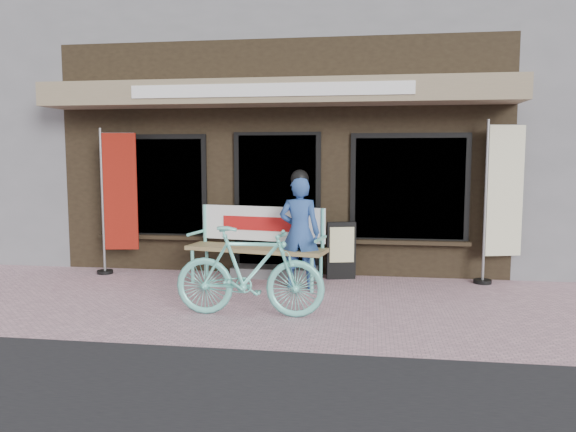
% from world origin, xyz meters
% --- Properties ---
extents(ground, '(70.00, 70.00, 0.00)m').
position_xyz_m(ground, '(0.00, 0.00, 0.00)').
color(ground, '#C899A6').
rests_on(ground, ground).
extents(storefront, '(7.00, 6.77, 6.00)m').
position_xyz_m(storefront, '(0.00, 4.96, 2.99)').
color(storefront, black).
rests_on(storefront, ground).
extents(bench, '(2.09, 0.87, 1.10)m').
position_xyz_m(bench, '(-0.17, 1.34, 0.65)').
color(bench, '#6DD5C3').
rests_on(bench, ground).
extents(person, '(0.58, 0.39, 1.65)m').
position_xyz_m(person, '(0.46, 1.08, 0.81)').
color(person, '#294A8D').
rests_on(person, ground).
extents(bicycle, '(1.74, 0.51, 1.04)m').
position_xyz_m(bicycle, '(0.07, -0.38, 0.52)').
color(bicycle, '#6DD5C3').
rests_on(bicycle, ground).
extents(nobori_red, '(0.67, 0.29, 2.26)m').
position_xyz_m(nobori_red, '(-2.45, 1.61, 1.17)').
color(nobori_red, gray).
rests_on(nobori_red, ground).
extents(nobori_cream, '(0.70, 0.32, 2.35)m').
position_xyz_m(nobori_cream, '(3.28, 1.80, 1.21)').
color(nobori_cream, gray).
rests_on(nobori_cream, ground).
extents(menu_stand, '(0.44, 0.19, 0.86)m').
position_xyz_m(menu_stand, '(1.01, 1.73, 0.44)').
color(menu_stand, black).
rests_on(menu_stand, ground).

